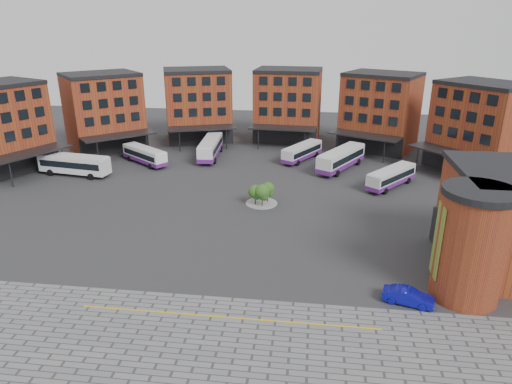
# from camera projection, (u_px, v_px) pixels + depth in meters

# --- Properties ---
(ground) EXTENTS (160.00, 160.00, 0.00)m
(ground) POSITION_uv_depth(u_px,v_px,m) (232.00, 242.00, 52.38)
(ground) COLOR #28282B
(ground) RESTS_ON ground
(yellow_line) EXTENTS (26.00, 0.15, 0.02)m
(yellow_line) POSITION_uv_depth(u_px,v_px,m) (227.00, 317.00, 39.16)
(yellow_line) COLOR gold
(yellow_line) RESTS_ON paving_zone
(main_building) EXTENTS (94.14, 42.48, 14.60)m
(main_building) POSITION_uv_depth(u_px,v_px,m) (242.00, 114.00, 85.82)
(main_building) COLOR maroon
(main_building) RESTS_ON ground
(tree_island) EXTENTS (4.40, 4.40, 3.21)m
(tree_island) POSITION_uv_depth(u_px,v_px,m) (262.00, 193.00, 62.22)
(tree_island) COLOR gray
(tree_island) RESTS_ON ground
(bus_a) EXTENTS (12.18, 4.43, 3.37)m
(bus_a) POSITION_uv_depth(u_px,v_px,m) (74.00, 164.00, 74.04)
(bus_a) COLOR silver
(bus_a) RESTS_ON ground
(bus_b) EXTENTS (9.77, 8.21, 2.94)m
(bus_b) POSITION_uv_depth(u_px,v_px,m) (145.00, 155.00, 80.13)
(bus_b) COLOR white
(bus_b) RESTS_ON ground
(bus_c) EXTENTS (3.57, 12.36, 3.45)m
(bus_c) POSITION_uv_depth(u_px,v_px,m) (210.00, 148.00, 83.73)
(bus_c) COLOR silver
(bus_c) RESTS_ON ground
(bus_d) EXTENTS (7.12, 10.20, 2.92)m
(bus_d) POSITION_uv_depth(u_px,v_px,m) (302.00, 152.00, 82.21)
(bus_d) COLOR silver
(bus_d) RESTS_ON ground
(bus_e) EXTENTS (8.62, 12.20, 3.50)m
(bus_e) POSITION_uv_depth(u_px,v_px,m) (341.00, 159.00, 77.06)
(bus_e) COLOR silver
(bus_e) RESTS_ON ground
(bus_f) EXTENTS (8.39, 9.60, 2.93)m
(bus_f) POSITION_uv_depth(u_px,v_px,m) (391.00, 177.00, 69.08)
(bus_f) COLOR silver
(bus_f) RESTS_ON ground
(blue_car) EXTENTS (4.74, 2.68, 1.48)m
(blue_car) POSITION_uv_depth(u_px,v_px,m) (408.00, 297.00, 40.84)
(blue_car) COLOR #0B0C95
(blue_car) RESTS_ON ground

